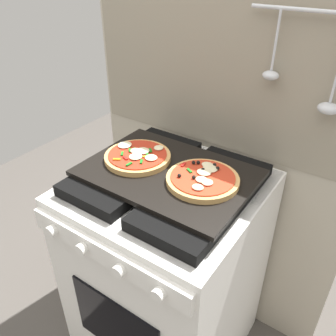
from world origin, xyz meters
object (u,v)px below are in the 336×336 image
(pizza_right, at_px, (203,179))
(baking_tray, at_px, (168,173))
(pizza_left, at_px, (138,156))
(stove, at_px, (168,270))

(pizza_right, bearing_deg, baking_tray, -176.91)
(pizza_left, xyz_separation_m, pizza_right, (0.25, 0.00, -0.00))
(stove, relative_size, baking_tray, 1.67)
(pizza_left, height_order, pizza_right, pizza_right)
(stove, relative_size, pizza_right, 4.01)
(baking_tray, height_order, pizza_left, pizza_left)
(stove, height_order, pizza_left, pizza_left)
(stove, bearing_deg, pizza_right, 3.84)
(stove, distance_m, baking_tray, 0.46)
(baking_tray, bearing_deg, stove, -90.00)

